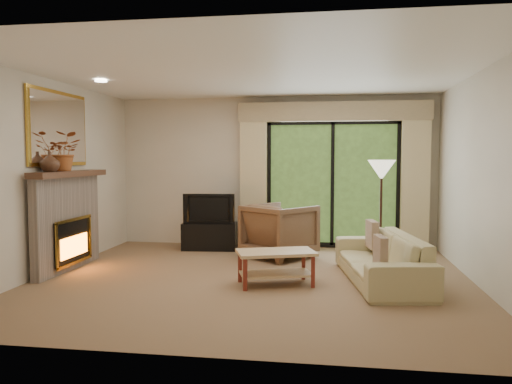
# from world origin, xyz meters

# --- Properties ---
(floor) EXTENTS (5.50, 5.50, 0.00)m
(floor) POSITION_xyz_m (0.00, 0.00, 0.00)
(floor) COLOR #866648
(floor) RESTS_ON ground
(ceiling) EXTENTS (5.50, 5.50, 0.00)m
(ceiling) POSITION_xyz_m (0.00, 0.00, 2.60)
(ceiling) COLOR white
(ceiling) RESTS_ON ground
(wall_back) EXTENTS (5.00, 0.00, 5.00)m
(wall_back) POSITION_xyz_m (0.00, 2.50, 1.30)
(wall_back) COLOR beige
(wall_back) RESTS_ON ground
(wall_front) EXTENTS (5.00, 0.00, 5.00)m
(wall_front) POSITION_xyz_m (0.00, -2.50, 1.30)
(wall_front) COLOR beige
(wall_front) RESTS_ON ground
(wall_left) EXTENTS (0.00, 5.00, 5.00)m
(wall_left) POSITION_xyz_m (-2.75, 0.00, 1.30)
(wall_left) COLOR beige
(wall_left) RESTS_ON ground
(wall_right) EXTENTS (0.00, 5.00, 5.00)m
(wall_right) POSITION_xyz_m (2.75, 0.00, 1.30)
(wall_right) COLOR beige
(wall_right) RESTS_ON ground
(fireplace) EXTENTS (0.24, 1.70, 1.37)m
(fireplace) POSITION_xyz_m (-2.63, 0.20, 0.69)
(fireplace) COLOR slate
(fireplace) RESTS_ON floor
(mirror) EXTENTS (0.07, 1.45, 1.02)m
(mirror) POSITION_xyz_m (-2.71, 0.20, 1.95)
(mirror) COLOR gold
(mirror) RESTS_ON wall_left
(sliding_door) EXTENTS (2.26, 0.10, 2.16)m
(sliding_door) POSITION_xyz_m (1.00, 2.45, 1.10)
(sliding_door) COLOR black
(sliding_door) RESTS_ON floor
(curtain_left) EXTENTS (0.45, 0.18, 2.35)m
(curtain_left) POSITION_xyz_m (-0.35, 2.34, 1.20)
(curtain_left) COLOR #CEBA88
(curtain_left) RESTS_ON floor
(curtain_right) EXTENTS (0.45, 0.18, 2.35)m
(curtain_right) POSITION_xyz_m (2.35, 2.34, 1.20)
(curtain_right) COLOR #CEBA88
(curtain_right) RESTS_ON floor
(cornice) EXTENTS (3.20, 0.24, 0.32)m
(cornice) POSITION_xyz_m (1.00, 2.36, 2.32)
(cornice) COLOR tan
(cornice) RESTS_ON wall_back
(media_console) EXTENTS (0.94, 0.49, 0.45)m
(media_console) POSITION_xyz_m (-1.04, 1.95, 0.23)
(media_console) COLOR black
(media_console) RESTS_ON floor
(tv) EXTENTS (0.87, 0.19, 0.50)m
(tv) POSITION_xyz_m (-1.04, 1.95, 0.70)
(tv) COLOR black
(tv) RESTS_ON media_console
(armchair) EXTENTS (1.28, 1.29, 0.85)m
(armchair) POSITION_xyz_m (0.20, 1.44, 0.42)
(armchair) COLOR brown
(armchair) RESTS_ON floor
(sofa) EXTENTS (1.11, 2.15, 0.60)m
(sofa) POSITION_xyz_m (1.61, 0.13, 0.30)
(sofa) COLOR tan
(sofa) RESTS_ON floor
(pillow_near) EXTENTS (0.14, 0.35, 0.34)m
(pillow_near) POSITION_xyz_m (1.54, -0.46, 0.50)
(pillow_near) COLOR brown
(pillow_near) RESTS_ON sofa
(pillow_far) EXTENTS (0.16, 0.38, 0.37)m
(pillow_far) POSITION_xyz_m (1.54, 0.72, 0.51)
(pillow_far) COLOR brown
(pillow_far) RESTS_ON sofa
(coffee_table) EXTENTS (1.05, 0.78, 0.42)m
(coffee_table) POSITION_xyz_m (0.32, -0.21, 0.21)
(coffee_table) COLOR tan
(coffee_table) RESTS_ON floor
(floor_lamp) EXTENTS (0.53, 0.53, 1.52)m
(floor_lamp) POSITION_xyz_m (1.71, 1.30, 0.76)
(floor_lamp) COLOR beige
(floor_lamp) RESTS_ON floor
(vase) EXTENTS (0.27, 0.27, 0.26)m
(vase) POSITION_xyz_m (-2.61, -0.22, 1.50)
(vase) COLOR #4A2D1E
(vase) RESTS_ON fireplace
(branches) EXTENTS (0.57, 0.52, 0.53)m
(branches) POSITION_xyz_m (-2.61, 0.13, 1.63)
(branches) COLOR #9F5227
(branches) RESTS_ON fireplace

